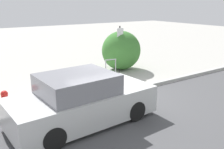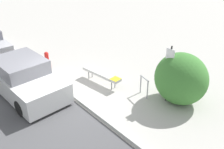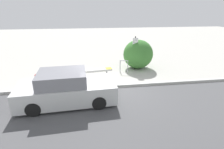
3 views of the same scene
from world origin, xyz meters
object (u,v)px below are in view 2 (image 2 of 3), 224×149
at_px(bike_rack, 144,85).
at_px(fire_hydrant, 47,59).
at_px(parked_car_near, 24,78).
at_px(bench, 101,74).
at_px(sign_post, 169,69).

height_order(bike_rack, fire_hydrant, bike_rack).
bearing_deg(parked_car_near, bench, 60.47).
xyz_separation_m(fire_hydrant, parked_car_near, (1.73, -1.89, 0.26)).
bearing_deg(fire_hydrant, parked_car_near, -47.55).
bearing_deg(bench, fire_hydrant, -169.45).
height_order(sign_post, fire_hydrant, sign_post).
bearing_deg(bike_rack, fire_hydrant, -161.77).
bearing_deg(bench, sign_post, 14.56).
height_order(bench, fire_hydrant, fire_hydrant).
bearing_deg(fire_hydrant, bench, 17.52).
bearing_deg(parked_car_near, fire_hydrant, 129.33).
distance_m(sign_post, parked_car_near, 5.79).
bearing_deg(bike_rack, bench, -160.59).
height_order(sign_post, parked_car_near, sign_post).
xyz_separation_m(bike_rack, sign_post, (0.81, 0.40, 0.88)).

